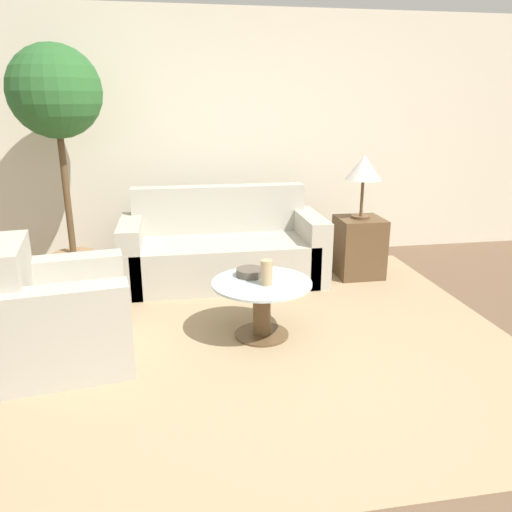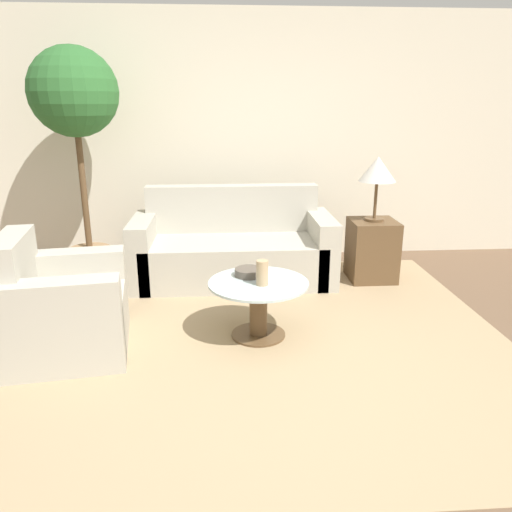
{
  "view_description": "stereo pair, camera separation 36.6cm",
  "coord_description": "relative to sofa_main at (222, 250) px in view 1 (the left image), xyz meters",
  "views": [
    {
      "loc": [
        -0.75,
        -2.59,
        1.68
      ],
      "look_at": [
        -0.13,
        1.0,
        0.55
      ],
      "focal_mm": 35.0,
      "sensor_mm": 36.0,
      "label": 1
    },
    {
      "loc": [
        -0.38,
        -2.64,
        1.68
      ],
      "look_at": [
        -0.13,
        1.0,
        0.55
      ],
      "focal_mm": 35.0,
      "sensor_mm": 36.0,
      "label": 2
    }
  ],
  "objects": [
    {
      "name": "rug",
      "position": [
        0.15,
        -1.32,
        -0.28
      ],
      "size": [
        3.68,
        3.47,
        0.01
      ],
      "color": "tan",
      "rests_on": "ground_plane"
    },
    {
      "name": "potted_plant",
      "position": [
        -1.42,
        0.13,
        1.34
      ],
      "size": [
        0.81,
        0.81,
        2.17
      ],
      "color": "#93704C",
      "rests_on": "ground_plane"
    },
    {
      "name": "sofa_main",
      "position": [
        0.0,
        0.0,
        0.0
      ],
      "size": [
        1.91,
        0.85,
        0.88
      ],
      "color": "#B2AD9E",
      "rests_on": "ground_plane"
    },
    {
      "name": "vase",
      "position": [
        0.17,
        -1.38,
        0.23
      ],
      "size": [
        0.09,
        0.09,
        0.18
      ],
      "color": "tan",
      "rests_on": "coffee_table"
    },
    {
      "name": "side_table",
      "position": [
        1.35,
        -0.14,
        0.01
      ],
      "size": [
        0.44,
        0.44,
        0.59
      ],
      "color": "brown",
      "rests_on": "ground_plane"
    },
    {
      "name": "bowl",
      "position": [
        0.09,
        -1.18,
        0.17
      ],
      "size": [
        0.21,
        0.21,
        0.06
      ],
      "color": "brown",
      "rests_on": "coffee_table"
    },
    {
      "name": "coffee_table",
      "position": [
        0.15,
        -1.32,
        -0.01
      ],
      "size": [
        0.73,
        0.73,
        0.43
      ],
      "color": "brown",
      "rests_on": "ground_plane"
    },
    {
      "name": "table_lamp",
      "position": [
        1.35,
        -0.14,
        0.78
      ],
      "size": [
        0.35,
        0.35,
        0.61
      ],
      "color": "brown",
      "rests_on": "side_table"
    },
    {
      "name": "wall_back",
      "position": [
        0.27,
        0.81,
        1.01
      ],
      "size": [
        10.0,
        0.06,
        2.6
      ],
      "color": "beige",
      "rests_on": "ground_plane"
    },
    {
      "name": "armchair",
      "position": [
        -1.25,
        -1.44,
        0.0
      ],
      "size": [
        0.89,
        0.96,
        0.85
      ],
      "rotation": [
        0.0,
        0.0,
        1.71
      ],
      "color": "#B2AD9E",
      "rests_on": "ground_plane"
    },
    {
      "name": "ground_plane",
      "position": [
        0.27,
        -2.07,
        -0.29
      ],
      "size": [
        14.0,
        14.0,
        0.0
      ],
      "primitive_type": "plane",
      "color": "brown"
    }
  ]
}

